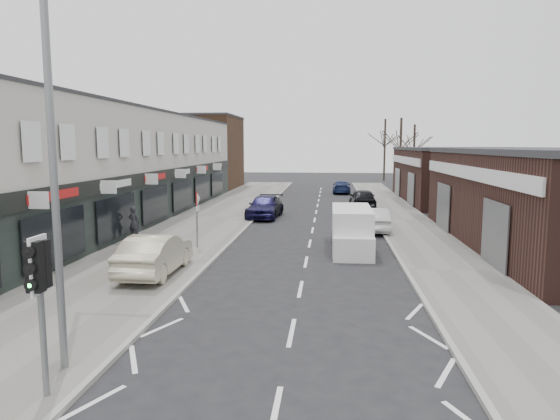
% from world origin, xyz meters
% --- Properties ---
extents(ground, '(160.00, 160.00, 0.00)m').
position_xyz_m(ground, '(0.00, 0.00, 0.00)').
color(ground, black).
rests_on(ground, ground).
extents(pavement_left, '(5.50, 64.00, 0.12)m').
position_xyz_m(pavement_left, '(-6.75, 22.00, 0.06)').
color(pavement_left, slate).
rests_on(pavement_left, ground).
extents(pavement_right, '(3.50, 64.00, 0.12)m').
position_xyz_m(pavement_right, '(5.75, 22.00, 0.06)').
color(pavement_right, slate).
rests_on(pavement_right, ground).
extents(shop_terrace_left, '(8.00, 41.00, 7.10)m').
position_xyz_m(shop_terrace_left, '(-13.50, 19.50, 3.55)').
color(shop_terrace_left, '#B8B2A8').
rests_on(shop_terrace_left, ground).
extents(brick_block_far, '(8.00, 10.00, 8.00)m').
position_xyz_m(brick_block_far, '(-13.50, 45.00, 4.00)').
color(brick_block_far, '#4E3321').
rests_on(brick_block_far, ground).
extents(right_unit_far, '(10.00, 16.00, 4.50)m').
position_xyz_m(right_unit_far, '(12.50, 34.00, 2.25)').
color(right_unit_far, '#391E19').
rests_on(right_unit_far, ground).
extents(tree_far_a, '(3.60, 3.60, 8.00)m').
position_xyz_m(tree_far_a, '(9.00, 48.00, 0.00)').
color(tree_far_a, '#382D26').
rests_on(tree_far_a, ground).
extents(tree_far_b, '(3.60, 3.60, 7.50)m').
position_xyz_m(tree_far_b, '(11.50, 54.00, 0.00)').
color(tree_far_b, '#382D26').
rests_on(tree_far_b, ground).
extents(tree_far_c, '(3.60, 3.60, 8.50)m').
position_xyz_m(tree_far_c, '(8.50, 60.00, 0.00)').
color(tree_far_c, '#382D26').
rests_on(tree_far_c, ground).
extents(traffic_light, '(0.28, 0.60, 3.10)m').
position_xyz_m(traffic_light, '(-4.40, -2.02, 2.41)').
color(traffic_light, slate).
rests_on(traffic_light, pavement_left).
extents(street_lamp, '(2.23, 0.22, 8.00)m').
position_xyz_m(street_lamp, '(-4.53, -0.80, 4.62)').
color(street_lamp, slate).
rests_on(street_lamp, pavement_left).
extents(warning_sign, '(0.12, 0.80, 2.70)m').
position_xyz_m(warning_sign, '(-5.16, 12.00, 2.20)').
color(warning_sign, slate).
rests_on(warning_sign, pavement_left).
extents(white_van, '(1.81, 5.08, 1.98)m').
position_xyz_m(white_van, '(2.00, 12.65, 0.94)').
color(white_van, silver).
rests_on(white_van, ground).
extents(sedan_on_pavement, '(1.60, 4.57, 1.50)m').
position_xyz_m(sedan_on_pavement, '(-5.46, 7.07, 0.87)').
color(sedan_on_pavement, '#BBB496').
rests_on(sedan_on_pavement, pavement_left).
extents(pedestrian, '(0.69, 0.53, 1.70)m').
position_xyz_m(pedestrian, '(-8.92, 13.64, 0.97)').
color(pedestrian, black).
rests_on(pedestrian, pavement_left).
extents(parked_car_left_a, '(2.11, 4.79, 1.60)m').
position_xyz_m(parked_car_left_a, '(-3.40, 22.60, 0.80)').
color(parked_car_left_a, '#15133D').
rests_on(parked_car_left_a, ground).
extents(parked_car_left_b, '(2.35, 5.03, 1.42)m').
position_xyz_m(parked_car_left_b, '(-3.40, 22.91, 0.71)').
color(parked_car_left_b, black).
rests_on(parked_car_left_b, ground).
extents(parked_car_right_a, '(1.47, 4.13, 1.36)m').
position_xyz_m(parked_car_right_a, '(3.50, 17.90, 0.68)').
color(parked_car_right_a, silver).
rests_on(parked_car_right_a, ground).
extents(parked_car_right_b, '(1.94, 4.70, 1.59)m').
position_xyz_m(parked_car_right_b, '(3.50, 27.96, 0.80)').
color(parked_car_right_b, black).
rests_on(parked_car_right_b, ground).
extents(parked_car_right_c, '(1.90, 4.48, 1.29)m').
position_xyz_m(parked_car_right_c, '(2.20, 40.84, 0.64)').
color(parked_car_right_c, '#162046').
rests_on(parked_car_right_c, ground).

